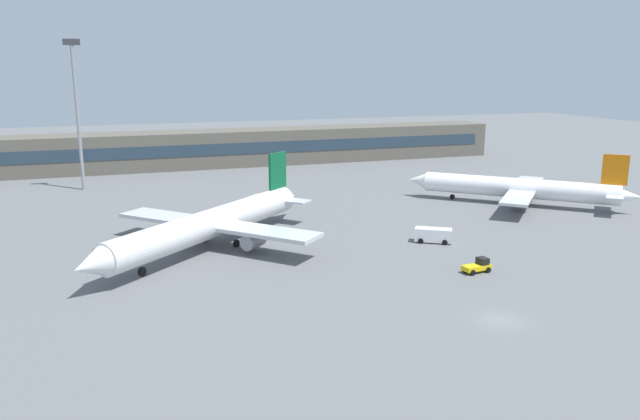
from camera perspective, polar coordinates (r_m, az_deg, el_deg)
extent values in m
plane|color=slate|center=(98.84, 2.82, -1.47)|extent=(400.00, 400.00, 0.00)
cube|color=#5B564C|center=(163.01, -6.32, 5.79)|extent=(133.39, 12.00, 9.00)
cube|color=#263847|center=(157.11, -5.82, 5.70)|extent=(126.72, 0.16, 2.80)
cylinder|color=silver|center=(87.15, -10.03, -1.26)|extent=(30.94, 28.72, 4.03)
cone|color=silver|center=(72.62, -20.31, -4.77)|extent=(5.86, 5.82, 3.83)
cone|color=silver|center=(103.71, -2.93, 1.20)|extent=(4.88, 4.80, 2.82)
cube|color=#0C5933|center=(100.14, -3.92, 3.63)|extent=(3.71, 3.43, 5.84)
cube|color=silver|center=(101.27, -3.78, 1.02)|extent=(9.35, 9.84, 0.25)
cube|color=silver|center=(88.03, -9.59, -1.31)|extent=(25.22, 26.96, 0.53)
cylinder|color=gray|center=(92.36, -12.68, -1.73)|extent=(3.94, 3.86, 2.12)
cylinder|color=gray|center=(84.75, -6.15, -2.81)|extent=(3.94, 3.86, 2.12)
cylinder|color=black|center=(78.39, -16.02, -5.45)|extent=(1.07, 1.03, 1.06)
cylinder|color=black|center=(91.18, -10.49, -2.58)|extent=(1.07, 1.03, 1.06)
cylinder|color=black|center=(87.91, -7.68, -3.06)|extent=(1.07, 1.03, 1.06)
cylinder|color=white|center=(119.01, 17.74, 1.94)|extent=(27.26, 26.20, 3.61)
cone|color=white|center=(122.47, 9.02, 2.70)|extent=(5.24, 5.22, 3.43)
cone|color=white|center=(118.44, 26.66, 1.12)|extent=(4.36, 4.32, 2.53)
cube|color=orange|center=(117.62, 25.48, 3.36)|extent=(3.26, 3.13, 5.23)
cube|color=silver|center=(118.31, 25.42, 1.33)|extent=(8.48, 8.71, 0.23)
cube|color=silver|center=(118.96, 18.18, 1.76)|extent=(22.96, 23.79, 0.48)
cylinder|color=gray|center=(124.78, 18.44, 1.62)|extent=(3.51, 3.47, 1.90)
cylinder|color=gray|center=(113.66, 17.80, 0.60)|extent=(3.51, 3.47, 1.90)
cylinder|color=black|center=(121.40, 12.05, 1.20)|extent=(0.95, 0.93, 0.95)
cylinder|color=black|center=(121.74, 18.68, 0.83)|extent=(0.95, 0.93, 0.95)
cylinder|color=black|center=(116.92, 18.42, 0.37)|extent=(0.95, 0.93, 0.95)
cube|color=yellow|center=(78.93, 14.18, -5.12)|extent=(3.75, 1.92, 0.60)
cube|color=black|center=(79.30, 14.70, -4.57)|extent=(1.26, 1.52, 0.90)
cylinder|color=black|center=(79.22, 15.20, -5.34)|extent=(0.72, 0.33, 0.70)
cylinder|color=black|center=(80.33, 14.47, -5.04)|extent=(0.72, 0.33, 0.70)
cylinder|color=black|center=(77.71, 13.86, -5.62)|extent=(0.72, 0.33, 0.70)
cylinder|color=black|center=(78.85, 13.13, -5.31)|extent=(0.72, 0.33, 0.70)
cube|color=white|center=(90.72, 10.36, -2.26)|extent=(5.46, 4.47, 1.90)
cube|color=#1E2633|center=(90.53, 11.64, -2.02)|extent=(1.15, 1.69, 0.70)
cylinder|color=black|center=(89.88, 11.39, -2.94)|extent=(0.79, 0.64, 0.76)
cylinder|color=black|center=(91.85, 11.44, -2.60)|extent=(0.79, 0.64, 0.76)
cylinder|color=black|center=(90.02, 9.23, -2.83)|extent=(0.79, 0.64, 0.76)
cylinder|color=black|center=(91.99, 9.32, -2.49)|extent=(0.79, 0.64, 0.76)
cylinder|color=gray|center=(135.31, -21.34, 7.77)|extent=(0.70, 0.70, 28.90)
cube|color=#333338|center=(135.02, -21.88, 14.13)|extent=(3.20, 0.80, 1.20)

